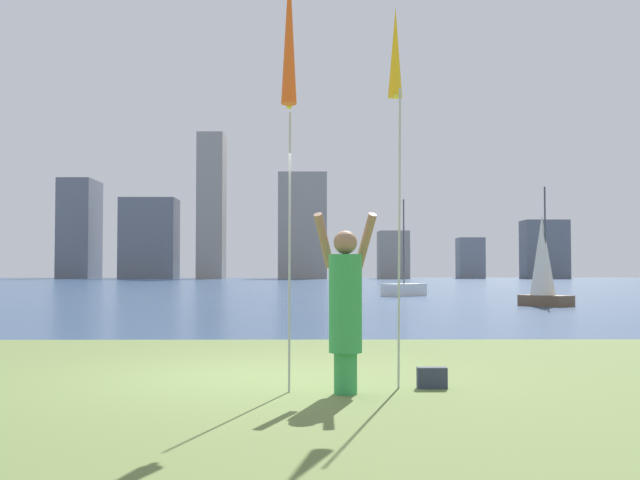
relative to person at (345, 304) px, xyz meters
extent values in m
cube|color=navy|center=(-1.02, 63.73, -0.97)|extent=(120.00, 115.18, 0.12)
cube|color=#2D381C|center=(-1.02, 6.14, -0.93)|extent=(120.00, 0.70, 0.02)
cylinder|color=green|center=(0.00, -0.01, -0.70)|extent=(0.24, 0.24, 0.42)
cylinder|color=green|center=(0.00, -0.01, 0.01)|extent=(0.34, 0.34, 1.00)
sphere|color=#936B51|center=(0.00, -0.01, 0.63)|extent=(0.24, 0.24, 0.24)
cylinder|color=#936B51|center=(-0.22, 0.13, 0.65)|extent=(0.24, 0.39, 0.58)
cylinder|color=#936B51|center=(0.22, 0.13, 0.65)|extent=(0.24, 0.39, 0.58)
cylinder|color=#B2B2B7|center=(-0.58, 0.22, 0.56)|extent=(0.02, 0.23, 2.94)
cone|color=#F25919|center=(-0.58, -0.04, 2.82)|extent=(0.16, 0.27, 1.58)
sphere|color=yellow|center=(-0.58, 0.01, 2.04)|extent=(0.06, 0.06, 0.06)
cylinder|color=#B2B2B7|center=(0.58, 0.22, 0.67)|extent=(0.02, 0.29, 3.15)
cone|color=yellow|center=(0.58, 0.53, 2.75)|extent=(0.16, 0.24, 1.00)
sphere|color=yellow|center=(0.58, 0.48, 2.25)|extent=(0.06, 0.06, 0.06)
cube|color=#33384C|center=(0.94, 0.35, -0.80)|extent=(0.32, 0.12, 0.22)
cube|color=white|center=(4.10, 29.57, -0.61)|extent=(2.37, 2.35, 0.60)
cylinder|color=#47474C|center=(4.10, 29.57, 1.74)|extent=(0.07, 0.07, 4.10)
cube|color=brown|center=(7.80, 19.03, -0.72)|extent=(1.75, 1.95, 0.38)
cylinder|color=#47474C|center=(7.80, 19.03, 1.37)|extent=(0.06, 0.06, 3.79)
cone|color=silver|center=(7.73, 19.13, 0.88)|extent=(1.22, 1.22, 2.81)
cube|color=slate|center=(-35.65, 109.77, 6.54)|extent=(4.87, 7.96, 14.91)
cube|color=slate|center=(-24.14, 105.33, 4.94)|extent=(7.96, 5.72, 11.69)
cube|color=gray|center=(-14.96, 104.37, 9.57)|extent=(3.70, 5.60, 20.97)
cube|color=gray|center=(-1.75, 106.62, 6.80)|extent=(7.02, 7.63, 15.41)
cube|color=gray|center=(11.46, 104.84, 2.55)|extent=(4.38, 4.73, 6.91)
cube|color=gray|center=(23.48, 108.45, 2.15)|extent=(3.82, 3.81, 6.11)
cube|color=slate|center=(33.90, 105.78, 3.38)|extent=(6.40, 4.40, 8.57)
camera|label=1|loc=(-0.34, -7.92, 0.35)|focal=43.52mm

